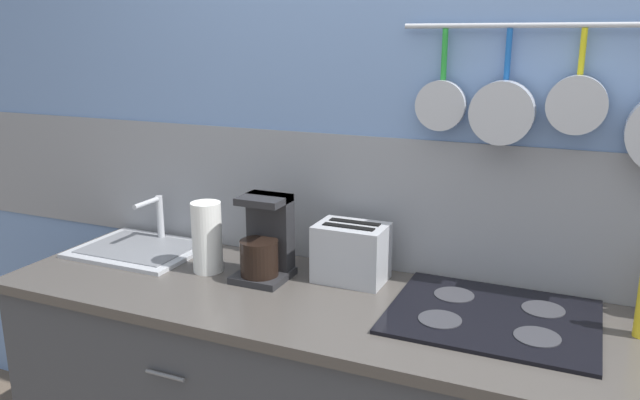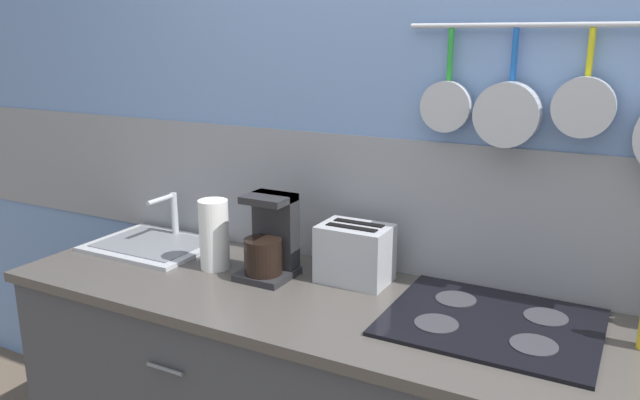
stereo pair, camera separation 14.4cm
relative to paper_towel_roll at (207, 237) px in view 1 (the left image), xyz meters
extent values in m
cube|color=#7293C6|center=(0.79, 0.31, 0.28)|extent=(7.20, 0.06, 2.60)
cube|color=gray|center=(0.79, 0.31, 0.11)|extent=(7.20, 0.07, 0.48)
cylinder|color=#B7BABF|center=(1.22, 0.26, 0.72)|extent=(1.20, 0.02, 0.02)
cylinder|color=green|center=(0.75, 0.26, 0.63)|extent=(0.02, 0.02, 0.16)
cylinder|color=#B7BABF|center=(0.75, 0.24, 0.47)|extent=(0.16, 0.04, 0.16)
cylinder|color=#1959B2|center=(0.95, 0.26, 0.63)|extent=(0.02, 0.02, 0.15)
cylinder|color=#B7BABF|center=(0.95, 0.22, 0.46)|extent=(0.19, 0.07, 0.19)
cylinder|color=gold|center=(1.15, 0.26, 0.64)|extent=(0.02, 0.02, 0.13)
cylinder|color=#B7BABF|center=(1.15, 0.23, 0.49)|extent=(0.17, 0.06, 0.17)
cylinder|color=slate|center=(0.09, -0.38, -0.32)|extent=(0.14, 0.01, 0.01)
cube|color=#4C4742|center=(0.79, -0.06, -0.14)|extent=(2.86, 0.66, 0.03)
cube|color=#B7BABF|center=(-0.36, 0.07, -0.12)|extent=(0.47, 0.37, 0.01)
cube|color=slate|center=(-0.36, 0.07, -0.11)|extent=(0.40, 0.30, 0.00)
cylinder|color=#B7BABF|center=(-0.36, 0.20, -0.03)|extent=(0.03, 0.03, 0.19)
cylinder|color=#B7BABF|center=(-0.36, 0.13, 0.05)|extent=(0.02, 0.15, 0.02)
cylinder|color=white|center=(0.00, 0.00, 0.00)|extent=(0.11, 0.11, 0.25)
cube|color=#262628|center=(0.21, 0.01, -0.11)|extent=(0.17, 0.19, 0.02)
cube|color=#262628|center=(0.21, 0.07, 0.02)|extent=(0.16, 0.07, 0.29)
cylinder|color=black|center=(0.21, -0.01, -0.04)|extent=(0.13, 0.13, 0.12)
cube|color=#262628|center=(0.21, 0.03, 0.15)|extent=(0.16, 0.14, 0.02)
cube|color=#B7BABF|center=(0.50, 0.13, -0.03)|extent=(0.24, 0.17, 0.20)
cube|color=black|center=(0.50, 0.10, 0.07)|extent=(0.18, 0.03, 0.00)
cube|color=black|center=(0.50, 0.16, 0.07)|extent=(0.18, 0.03, 0.00)
cube|color=black|center=(0.37, 0.13, 0.01)|extent=(0.02, 0.02, 0.02)
cube|color=black|center=(0.99, 0.01, -0.12)|extent=(0.60, 0.49, 0.01)
cylinder|color=#38383D|center=(0.85, -0.08, -0.11)|extent=(0.13, 0.13, 0.00)
cylinder|color=#38383D|center=(1.12, -0.08, -0.11)|extent=(0.13, 0.13, 0.00)
cylinder|color=#38383D|center=(0.85, 0.11, -0.11)|extent=(0.13, 0.13, 0.00)
cylinder|color=#38383D|center=(1.12, 0.11, -0.11)|extent=(0.13, 0.13, 0.00)
camera|label=1|loc=(1.20, -1.75, 0.69)|focal=35.00mm
camera|label=2|loc=(1.33, -1.69, 0.69)|focal=35.00mm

